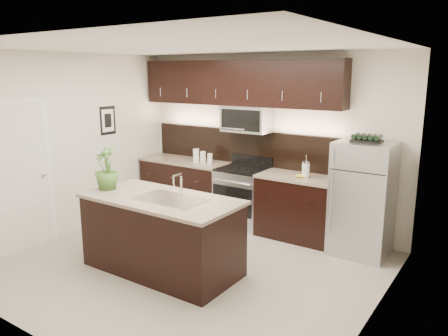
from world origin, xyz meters
TOP-DOWN VIEW (x-y plane):
  - ground at (0.00, 0.00)m, footprint 4.50×4.50m
  - room_walls at (-0.11, -0.04)m, footprint 4.52×4.02m
  - counter_run at (-0.46, 1.69)m, footprint 3.51×0.65m
  - upper_fixtures at (-0.43, 1.84)m, footprint 3.49×0.40m
  - island at (-0.20, -0.27)m, footprint 1.96×0.96m
  - sink_faucet at (-0.05, -0.26)m, footprint 0.84×0.50m
  - refrigerator at (1.66, 1.63)m, footprint 0.74×0.67m
  - wine_rack at (1.66, 1.63)m, footprint 0.38×0.23m
  - plant at (-1.04, -0.36)m, footprint 0.36×0.36m
  - canisters at (-1.05, 1.67)m, footprint 0.32×0.17m
  - french_press at (0.83, 1.64)m, footprint 0.11×0.11m
  - bananas at (0.74, 1.61)m, footprint 0.17×0.14m

SIDE VIEW (x-z plane):
  - ground at x=0.00m, z-range 0.00..0.00m
  - counter_run at x=-0.46m, z-range 0.00..0.94m
  - island at x=-0.20m, z-range 0.00..0.94m
  - refrigerator at x=1.66m, z-range 0.00..1.53m
  - sink_faucet at x=-0.05m, z-range 0.81..1.10m
  - bananas at x=0.74m, z-range 0.94..0.99m
  - canisters at x=-1.05m, z-range 0.93..1.15m
  - french_press at x=0.83m, z-range 0.90..1.22m
  - plant at x=-1.04m, z-range 0.94..1.49m
  - wine_rack at x=1.66m, z-range 1.53..1.62m
  - room_walls at x=-0.11m, z-range 0.34..3.05m
  - upper_fixtures at x=-0.43m, z-range 1.31..2.97m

